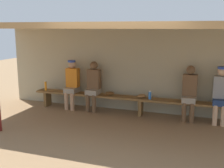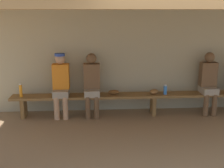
{
  "view_description": "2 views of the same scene",
  "coord_description": "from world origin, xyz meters",
  "px_view_note": "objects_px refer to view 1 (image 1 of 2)",
  "views": [
    {
      "loc": [
        1.58,
        -5.23,
        2.23
      ],
      "look_at": [
        -0.68,
        1.25,
        0.83
      ],
      "focal_mm": 44.98,
      "sensor_mm": 36.0,
      "label": 1
    },
    {
      "loc": [
        -1.26,
        -4.12,
        2.19
      ],
      "look_at": [
        -0.92,
        1.14,
        0.8
      ],
      "focal_mm": 44.98,
      "sensor_mm": 36.0,
      "label": 2
    }
  ],
  "objects_px": {
    "bench": "(141,101)",
    "water_bottle_blue": "(46,86)",
    "water_bottle_clear": "(150,95)",
    "player_with_sunglasses": "(221,92)",
    "baseball_glove_tan": "(110,93)",
    "player_in_white": "(72,82)",
    "player_shirtless_tan": "(190,91)",
    "baseball_glove_dark_brown": "(142,96)",
    "player_rightmost": "(93,84)"
  },
  "relations": [
    {
      "from": "player_shirtless_tan",
      "to": "baseball_glove_tan",
      "type": "bearing_deg",
      "value": 179.22
    },
    {
      "from": "player_with_sunglasses",
      "to": "water_bottle_blue",
      "type": "bearing_deg",
      "value": -179.57
    },
    {
      "from": "player_shirtless_tan",
      "to": "water_bottle_clear",
      "type": "xyz_separation_m",
      "value": [
        -0.95,
        -0.05,
        -0.17
      ]
    },
    {
      "from": "player_rightmost",
      "to": "player_in_white",
      "type": "bearing_deg",
      "value": 179.96
    },
    {
      "from": "water_bottle_blue",
      "to": "water_bottle_clear",
      "type": "height_order",
      "value": "water_bottle_blue"
    },
    {
      "from": "water_bottle_clear",
      "to": "bench",
      "type": "bearing_deg",
      "value": 168.81
    },
    {
      "from": "water_bottle_blue",
      "to": "baseball_glove_dark_brown",
      "type": "xyz_separation_m",
      "value": [
        2.79,
        0.06,
        -0.09
      ]
    },
    {
      "from": "player_with_sunglasses",
      "to": "player_rightmost",
      "type": "bearing_deg",
      "value": -179.99
    },
    {
      "from": "player_shirtless_tan",
      "to": "player_with_sunglasses",
      "type": "distance_m",
      "value": 0.69
    },
    {
      "from": "bench",
      "to": "water_bottle_blue",
      "type": "bearing_deg",
      "value": -179.35
    },
    {
      "from": "player_in_white",
      "to": "player_with_sunglasses",
      "type": "height_order",
      "value": "same"
    },
    {
      "from": "bench",
      "to": "baseball_glove_tan",
      "type": "height_order",
      "value": "baseball_glove_tan"
    },
    {
      "from": "baseball_glove_dark_brown",
      "to": "water_bottle_blue",
      "type": "bearing_deg",
      "value": -45.98
    },
    {
      "from": "player_in_white",
      "to": "water_bottle_clear",
      "type": "distance_m",
      "value": 2.2
    },
    {
      "from": "player_shirtless_tan",
      "to": "player_with_sunglasses",
      "type": "bearing_deg",
      "value": 0.04
    },
    {
      "from": "player_shirtless_tan",
      "to": "baseball_glove_dark_brown",
      "type": "height_order",
      "value": "player_shirtless_tan"
    },
    {
      "from": "player_with_sunglasses",
      "to": "water_bottle_blue",
      "type": "distance_m",
      "value": 4.65
    },
    {
      "from": "baseball_glove_tan",
      "to": "baseball_glove_dark_brown",
      "type": "bearing_deg",
      "value": -10.1
    },
    {
      "from": "player_shirtless_tan",
      "to": "water_bottle_blue",
      "type": "distance_m",
      "value": 3.96
    },
    {
      "from": "player_rightmost",
      "to": "player_in_white",
      "type": "xyz_separation_m",
      "value": [
        -0.64,
        0.0,
        0.02
      ]
    },
    {
      "from": "player_shirtless_tan",
      "to": "baseball_glove_dark_brown",
      "type": "xyz_separation_m",
      "value": [
        -1.17,
        0.02,
        -0.22
      ]
    },
    {
      "from": "water_bottle_clear",
      "to": "baseball_glove_tan",
      "type": "relative_size",
      "value": 0.87
    },
    {
      "from": "baseball_glove_tan",
      "to": "player_in_white",
      "type": "bearing_deg",
      "value": 171.53
    },
    {
      "from": "player_rightmost",
      "to": "player_shirtless_tan",
      "type": "distance_m",
      "value": 2.5
    },
    {
      "from": "water_bottle_blue",
      "to": "baseball_glove_tan",
      "type": "bearing_deg",
      "value": 1.86
    },
    {
      "from": "baseball_glove_dark_brown",
      "to": "player_shirtless_tan",
      "type": "bearing_deg",
      "value": 131.6
    },
    {
      "from": "player_in_white",
      "to": "water_bottle_blue",
      "type": "relative_size",
      "value": 4.83
    },
    {
      "from": "player_with_sunglasses",
      "to": "baseball_glove_tan",
      "type": "xyz_separation_m",
      "value": [
        -2.74,
        0.03,
        -0.24
      ]
    },
    {
      "from": "player_rightmost",
      "to": "water_bottle_blue",
      "type": "bearing_deg",
      "value": -178.64
    },
    {
      "from": "player_rightmost",
      "to": "water_bottle_clear",
      "type": "relative_size",
      "value": 6.4
    },
    {
      "from": "player_rightmost",
      "to": "player_shirtless_tan",
      "type": "relative_size",
      "value": 1.0
    },
    {
      "from": "bench",
      "to": "water_bottle_blue",
      "type": "height_order",
      "value": "water_bottle_blue"
    },
    {
      "from": "bench",
      "to": "player_in_white",
      "type": "bearing_deg",
      "value": 179.9
    },
    {
      "from": "player_shirtless_tan",
      "to": "player_with_sunglasses",
      "type": "height_order",
      "value": "player_with_sunglasses"
    },
    {
      "from": "water_bottle_clear",
      "to": "water_bottle_blue",
      "type": "bearing_deg",
      "value": 179.71
    },
    {
      "from": "bench",
      "to": "baseball_glove_tan",
      "type": "distance_m",
      "value": 0.86
    },
    {
      "from": "water_bottle_clear",
      "to": "player_with_sunglasses",
      "type": "bearing_deg",
      "value": 1.76
    },
    {
      "from": "player_shirtless_tan",
      "to": "baseball_glove_dark_brown",
      "type": "relative_size",
      "value": 5.56
    },
    {
      "from": "water_bottle_blue",
      "to": "baseball_glove_tan",
      "type": "relative_size",
      "value": 1.16
    },
    {
      "from": "baseball_glove_dark_brown",
      "to": "bench",
      "type": "bearing_deg",
      "value": 16.57
    },
    {
      "from": "baseball_glove_dark_brown",
      "to": "water_bottle_clear",
      "type": "bearing_deg",
      "value": 114.34
    },
    {
      "from": "water_bottle_blue",
      "to": "bench",
      "type": "bearing_deg",
      "value": 0.65
    },
    {
      "from": "bench",
      "to": "player_in_white",
      "type": "height_order",
      "value": "player_in_white"
    },
    {
      "from": "bench",
      "to": "player_with_sunglasses",
      "type": "distance_m",
      "value": 1.91
    },
    {
      "from": "player_with_sunglasses",
      "to": "baseball_glove_tan",
      "type": "relative_size",
      "value": 5.6
    },
    {
      "from": "player_rightmost",
      "to": "water_bottle_clear",
      "type": "bearing_deg",
      "value": -1.85
    },
    {
      "from": "bench",
      "to": "player_with_sunglasses",
      "type": "relative_size",
      "value": 4.46
    },
    {
      "from": "player_shirtless_tan",
      "to": "water_bottle_clear",
      "type": "bearing_deg",
      "value": -176.98
    },
    {
      "from": "bench",
      "to": "player_with_sunglasses",
      "type": "bearing_deg",
      "value": 0.11
    },
    {
      "from": "player_rightmost",
      "to": "player_with_sunglasses",
      "type": "bearing_deg",
      "value": 0.01
    }
  ]
}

